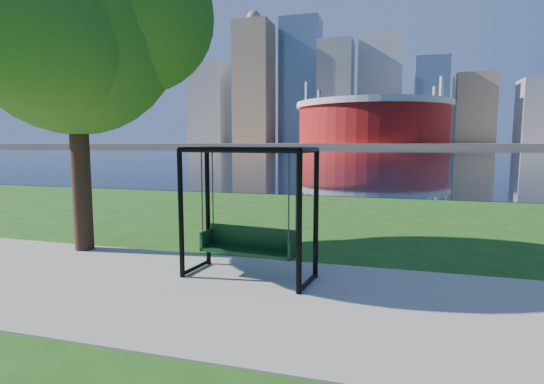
% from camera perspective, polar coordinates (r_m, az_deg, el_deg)
% --- Properties ---
extents(ground, '(900.00, 900.00, 0.00)m').
position_cam_1_polar(ground, '(7.10, -1.89, -12.54)').
color(ground, '#1E5114').
rests_on(ground, ground).
extents(path, '(120.00, 4.00, 0.03)m').
position_cam_1_polar(path, '(6.65, -3.25, -13.77)').
color(path, '#9E937F').
rests_on(path, ground).
extents(river, '(900.00, 180.00, 0.02)m').
position_cam_1_polar(river, '(108.42, 15.02, 5.19)').
color(river, black).
rests_on(river, ground).
extents(far_bank, '(900.00, 228.00, 2.00)m').
position_cam_1_polar(far_bank, '(312.39, 15.76, 6.15)').
color(far_bank, '#937F60').
rests_on(far_bank, ground).
extents(stadium, '(83.00, 83.00, 32.00)m').
position_cam_1_polar(stadium, '(241.97, 13.35, 9.28)').
color(stadium, maroon).
rests_on(stadium, far_bank).
extents(skyline, '(392.00, 66.00, 96.50)m').
position_cam_1_polar(skyline, '(327.56, 15.21, 12.29)').
color(skyline, gray).
rests_on(skyline, far_bank).
extents(swing, '(2.30, 1.20, 2.26)m').
position_cam_1_polar(swing, '(7.23, -3.11, -3.24)').
color(swing, black).
rests_on(swing, ground).
extents(park_tree, '(5.53, 4.99, 6.86)m').
position_cam_1_polar(park_tree, '(10.27, -25.17, 19.73)').
color(park_tree, black).
rests_on(park_tree, ground).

